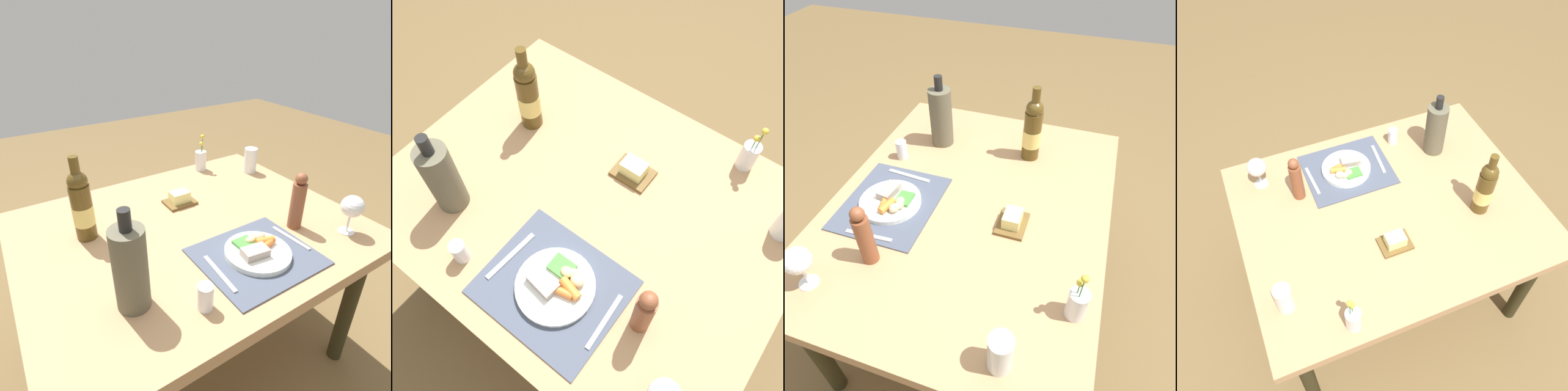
{
  "view_description": "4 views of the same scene",
  "coord_description": "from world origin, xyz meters",
  "views": [
    {
      "loc": [
        -0.56,
        -0.91,
        1.43
      ],
      "look_at": [
        0.05,
        0.04,
        0.81
      ],
      "focal_mm": 30.16,
      "sensor_mm": 36.0,
      "label": 1
    },
    {
      "loc": [
        0.4,
        -0.52,
        1.84
      ],
      "look_at": [
        -0.0,
        0.01,
        0.73
      ],
      "focal_mm": 37.99,
      "sensor_mm": 36.0,
      "label": 2
    },
    {
      "loc": [
        0.92,
        0.35,
        1.66
      ],
      "look_at": [
        0.04,
        0.05,
        0.79
      ],
      "focal_mm": 33.59,
      "sensor_mm": 36.0,
      "label": 3
    },
    {
      "loc": [
        0.49,
        1.01,
        2.17
      ],
      "look_at": [
        0.07,
        -0.03,
        0.79
      ],
      "focal_mm": 38.97,
      "sensor_mm": 36.0,
      "label": 4
    }
  ],
  "objects": [
    {
      "name": "ground_plane",
      "position": [
        0.0,
        0.0,
        0.0
      ],
      "size": [
        8.0,
        8.0,
        0.0
      ],
      "primitive_type": "plane",
      "color": "brown"
    },
    {
      "name": "dining_table",
      "position": [
        0.0,
        0.0,
        0.63
      ],
      "size": [
        1.28,
        1.02,
        0.7
      ],
      "color": "tan",
      "rests_on": "ground_plane"
    },
    {
      "name": "placemat",
      "position": [
        0.09,
        -0.28,
        0.71
      ],
      "size": [
        0.39,
        0.33,
        0.01
      ],
      "primitive_type": "cube",
      "color": "#454D5D",
      "rests_on": "dining_table"
    },
    {
      "name": "dinner_plate",
      "position": [
        0.1,
        -0.27,
        0.72
      ],
      "size": [
        0.23,
        0.23,
        0.05
      ],
      "color": "white",
      "rests_on": "placemat"
    },
    {
      "name": "fork",
      "position": [
        -0.07,
        -0.28,
        0.71
      ],
      "size": [
        0.03,
        0.19,
        0.0
      ],
      "primitive_type": "cube",
      "rotation": [
        0.0,
        0.0,
        -0.08
      ],
      "color": "silver",
      "rests_on": "placemat"
    },
    {
      "name": "knife",
      "position": [
        0.26,
        -0.27,
        0.71
      ],
      "size": [
        0.02,
        0.17,
        0.0
      ],
      "primitive_type": "cube",
      "rotation": [
        0.0,
        0.0,
        0.06
      ],
      "color": "silver",
      "rests_on": "placemat"
    },
    {
      "name": "wine_glass",
      "position": [
        0.48,
        -0.35,
        0.81
      ],
      "size": [
        0.08,
        0.08,
        0.15
      ],
      "color": "white",
      "rests_on": "dining_table"
    },
    {
      "name": "wine_bottle",
      "position": [
        -0.36,
        0.15,
        0.84
      ],
      "size": [
        0.08,
        0.08,
        0.32
      ],
      "color": "#513D16",
      "rests_on": "dining_table"
    },
    {
      "name": "cooler_bottle",
      "position": [
        -0.34,
        -0.25,
        0.83
      ],
      "size": [
        0.1,
        0.1,
        0.32
      ],
      "color": "brown",
      "rests_on": "dining_table"
    },
    {
      "name": "flower_vase",
      "position": [
        0.33,
        0.43,
        0.76
      ],
      "size": [
        0.06,
        0.06,
        0.19
      ],
      "color": "silver",
      "rests_on": "dining_table"
    },
    {
      "name": "salt_shaker",
      "position": [
        -0.18,
        -0.37,
        0.74
      ],
      "size": [
        0.05,
        0.05,
        0.08
      ],
      "primitive_type": "cylinder",
      "color": "white",
      "rests_on": "dining_table"
    },
    {
      "name": "butter_dish",
      "position": [
        0.05,
        0.18,
        0.73
      ],
      "size": [
        0.13,
        0.1,
        0.06
      ],
      "color": "brown",
      "rests_on": "dining_table"
    },
    {
      "name": "pepper_mill",
      "position": [
        0.34,
        -0.22,
        0.81
      ],
      "size": [
        0.05,
        0.05,
        0.23
      ],
      "color": "brown",
      "rests_on": "dining_table"
    },
    {
      "name": "water_tumbler",
      "position": [
        0.53,
        0.27,
        0.76
      ],
      "size": [
        0.07,
        0.07,
        0.13
      ],
      "color": "silver",
      "rests_on": "dining_table"
    }
  ]
}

